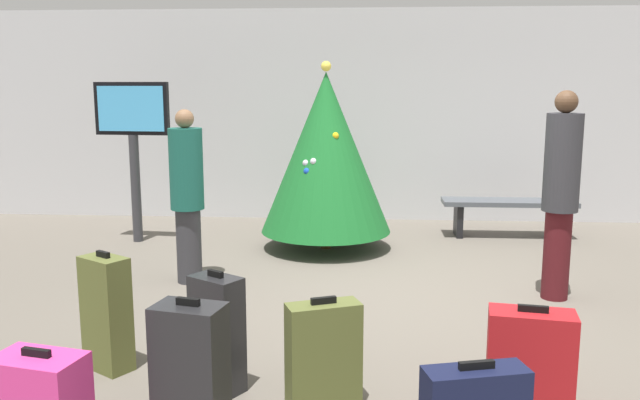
# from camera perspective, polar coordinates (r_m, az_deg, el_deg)

# --- Properties ---
(ground_plane) EXTENTS (16.00, 16.00, 0.00)m
(ground_plane) POSITION_cam_1_polar(r_m,az_deg,el_deg) (6.10, 7.01, -8.57)
(ground_plane) COLOR #665E54
(back_wall) EXTENTS (16.00, 0.20, 3.00)m
(back_wall) POSITION_cam_1_polar(r_m,az_deg,el_deg) (9.51, 6.05, 7.31)
(back_wall) COLOR silver
(back_wall) RESTS_ON ground_plane
(holiday_tree) EXTENTS (1.54, 1.54, 2.21)m
(holiday_tree) POSITION_cam_1_polar(r_m,az_deg,el_deg) (7.68, 0.52, 4.14)
(holiday_tree) COLOR #4C3319
(holiday_tree) RESTS_ON ground_plane
(flight_info_kiosk) EXTENTS (0.93, 0.16, 1.97)m
(flight_info_kiosk) POSITION_cam_1_polar(r_m,az_deg,el_deg) (8.33, -16.01, 5.86)
(flight_info_kiosk) COLOR #333338
(flight_info_kiosk) RESTS_ON ground_plane
(waiting_bench) EXTENTS (1.68, 0.44, 0.48)m
(waiting_bench) POSITION_cam_1_polar(r_m,az_deg,el_deg) (8.74, 16.10, -0.73)
(waiting_bench) COLOR #4C5159
(waiting_bench) RESTS_ON ground_plane
(traveller_0) EXTENTS (0.45, 0.45, 1.89)m
(traveller_0) POSITION_cam_1_polar(r_m,az_deg,el_deg) (6.22, 20.26, 0.83)
(traveller_0) COLOR #4C1419
(traveller_0) RESTS_ON ground_plane
(traveller_1) EXTENTS (0.40, 0.40, 1.71)m
(traveller_1) POSITION_cam_1_polar(r_m,az_deg,el_deg) (6.49, -11.52, 0.65)
(traveller_1) COLOR #333338
(traveller_1) RESTS_ON ground_plane
(suitcase_0) EXTENTS (0.48, 0.33, 0.69)m
(suitcase_0) POSITION_cam_1_polar(r_m,az_deg,el_deg) (4.04, 0.31, -13.40)
(suitcase_0) COLOR #59602D
(suitcase_0) RESTS_ON ground_plane
(suitcase_2) EXTENTS (0.41, 0.31, 0.83)m
(suitcase_2) POSITION_cam_1_polar(r_m,az_deg,el_deg) (3.68, -11.21, -14.84)
(suitcase_2) COLOR #232326
(suitcase_2) RESTS_ON ground_plane
(suitcase_4) EXTENTS (0.38, 0.34, 0.79)m
(suitcase_4) POSITION_cam_1_polar(r_m,az_deg,el_deg) (4.27, -8.96, -11.46)
(suitcase_4) COLOR #232326
(suitcase_4) RESTS_ON ground_plane
(suitcase_5) EXTENTS (0.39, 0.34, 0.83)m
(suitcase_5) POSITION_cam_1_polar(r_m,az_deg,el_deg) (4.74, -18.12, -9.39)
(suitcase_5) COLOR #59602D
(suitcase_5) RESTS_ON ground_plane
(suitcase_6) EXTENTS (0.53, 0.32, 0.65)m
(suitcase_6) POSITION_cam_1_polar(r_m,az_deg,el_deg) (4.21, 17.86, -13.19)
(suitcase_6) COLOR #B2191E
(suitcase_6) RESTS_ON ground_plane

